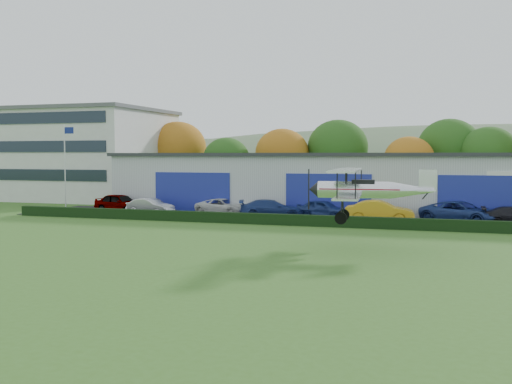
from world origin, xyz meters
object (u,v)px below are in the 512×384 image
(hangar, at_px, (341,182))
(car_1, at_px, (151,207))
(flagpole, at_px, (66,159))
(car_3, at_px, (271,209))
(car_2, at_px, (224,207))
(biplane, at_px, (365,188))
(car_4, at_px, (323,209))
(car_0, at_px, (120,203))
(car_6, at_px, (461,212))
(office_block, at_px, (75,154))
(car_5, at_px, (380,212))

(hangar, relative_size, car_1, 9.48)
(flagpole, height_order, car_3, flagpole)
(hangar, relative_size, car_2, 8.31)
(flagpole, xyz_separation_m, car_3, (20.69, -1.96, -3.99))
(car_2, distance_m, car_3, 4.90)
(car_3, height_order, biplane, biplane)
(hangar, xyz_separation_m, car_4, (-0.31, -6.36, -1.87))
(hangar, distance_m, car_4, 6.64)
(car_1, height_order, car_4, car_4)
(car_2, relative_size, car_3, 0.95)
(car_0, bearing_deg, car_4, -74.76)
(car_1, bearing_deg, car_2, -58.69)
(car_3, height_order, car_6, car_6)
(hangar, xyz_separation_m, car_6, (10.21, -6.97, -1.79))
(flagpole, bearing_deg, car_3, -5.40)
(hangar, xyz_separation_m, flagpole, (-24.88, -5.98, 2.13))
(office_block, bearing_deg, biplane, -36.90)
(car_1, xyz_separation_m, biplane, (19.88, -13.08, 2.59))
(hangar, height_order, car_0, hangar)
(car_1, xyz_separation_m, car_4, (14.35, 2.24, 0.03))
(car_1, bearing_deg, car_3, -75.25)
(office_block, distance_m, car_0, 21.07)
(flagpole, distance_m, car_0, 7.80)
(car_6, bearing_deg, car_4, 108.37)
(car_2, bearing_deg, car_6, -79.61)
(car_0, height_order, car_2, car_0)
(car_4, relative_size, biplane, 0.56)
(flagpole, bearing_deg, car_1, -14.39)
(hangar, relative_size, office_block, 1.97)
(car_0, distance_m, car_4, 18.01)
(car_5, height_order, car_6, car_5)
(car_1, relative_size, car_3, 0.83)
(hangar, xyz_separation_m, car_5, (4.46, -8.45, -1.77))
(car_4, bearing_deg, car_5, -101.03)
(car_1, bearing_deg, office_block, 60.67)
(hangar, relative_size, car_4, 9.40)
(office_block, distance_m, car_4, 35.60)
(car_3, distance_m, car_5, 8.68)
(car_2, bearing_deg, car_1, 122.09)
(office_block, xyz_separation_m, car_1, (18.34, -15.62, -4.46))
(car_0, bearing_deg, car_6, -77.23)
(biplane, bearing_deg, car_0, 143.36)
(car_0, xyz_separation_m, car_5, (22.75, -1.02, 0.00))
(car_0, xyz_separation_m, car_1, (3.63, -1.17, -0.13))
(car_1, xyz_separation_m, car_5, (19.12, 0.15, 0.13))
(office_block, bearing_deg, car_4, -22.27)
(car_0, bearing_deg, hangar, -56.05)
(car_3, bearing_deg, flagpole, 66.23)
(office_block, height_order, car_0, office_block)
(car_0, xyz_separation_m, car_4, (17.98, 1.07, -0.10))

